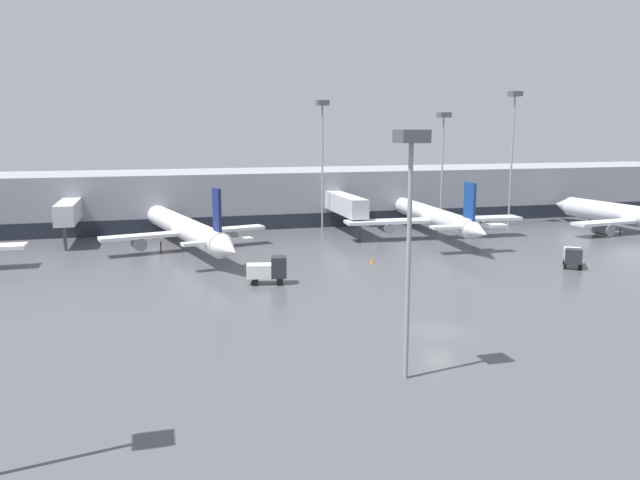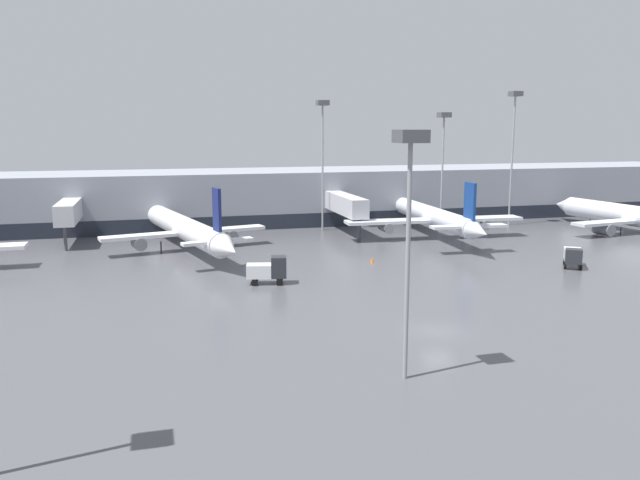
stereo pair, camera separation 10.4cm
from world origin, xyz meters
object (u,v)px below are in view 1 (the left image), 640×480
(service_truck_2, at_px, (573,255))
(apron_light_mast_5, at_px, (514,123))
(parked_jet_2, at_px, (185,229))
(service_truck_1, at_px, (269,269))
(apron_light_mast_2, at_px, (443,138))
(parked_jet_0, at_px, (636,217))
(traffic_cone_1, at_px, (372,260))
(apron_light_mast_0, at_px, (410,182))
(apron_light_mast_1, at_px, (322,130))
(parked_jet_3, at_px, (435,217))

(service_truck_2, xyz_separation_m, apron_light_mast_5, (10.59, 30.92, 15.55))
(parked_jet_2, distance_m, service_truck_1, 22.37)
(service_truck_1, bearing_deg, apron_light_mast_2, 52.97)
(parked_jet_0, height_order, traffic_cone_1, parked_jet_0)
(apron_light_mast_0, height_order, apron_light_mast_2, apron_light_mast_2)
(apron_light_mast_1, bearing_deg, traffic_cone_1, -91.42)
(parked_jet_3, distance_m, apron_light_mast_1, 22.27)
(parked_jet_2, bearing_deg, apron_light_mast_1, -76.10)
(parked_jet_0, height_order, apron_light_mast_5, apron_light_mast_5)
(apron_light_mast_0, relative_size, apron_light_mast_5, 0.73)
(service_truck_2, bearing_deg, apron_light_mast_2, -142.52)
(traffic_cone_1, bearing_deg, apron_light_mast_0, -106.31)
(traffic_cone_1, distance_m, apron_light_mast_0, 37.73)
(apron_light_mast_2, distance_m, apron_light_mast_5, 12.81)
(service_truck_2, relative_size, traffic_cone_1, 6.92)
(parked_jet_0, bearing_deg, parked_jet_2, 79.17)
(service_truck_1, bearing_deg, parked_jet_2, 121.21)
(apron_light_mast_5, bearing_deg, service_truck_1, -147.58)
(apron_light_mast_2, height_order, apron_light_mast_5, apron_light_mast_5)
(parked_jet_2, xyz_separation_m, apron_light_mast_5, (53.88, 8.47, 14.05))
(apron_light_mast_1, relative_size, apron_light_mast_2, 1.10)
(parked_jet_2, distance_m, service_truck_2, 48.80)
(parked_jet_2, distance_m, traffic_cone_1, 25.70)
(traffic_cone_1, distance_m, apron_light_mast_2, 33.19)
(parked_jet_3, height_order, apron_light_mast_5, apron_light_mast_5)
(parked_jet_2, xyz_separation_m, apron_light_mast_0, (11.44, -48.11, 9.92))
(apron_light_mast_5, bearing_deg, parked_jet_3, -153.10)
(traffic_cone_1, height_order, apron_light_mast_0, apron_light_mast_0)
(parked_jet_3, xyz_separation_m, apron_light_mast_5, (17.90, 9.08, 13.74))
(parked_jet_2, relative_size, service_truck_2, 8.46)
(apron_light_mast_2, bearing_deg, parked_jet_0, -25.26)
(service_truck_2, height_order, apron_light_mast_2, apron_light_mast_2)
(parked_jet_3, bearing_deg, apron_light_mast_1, 52.25)
(service_truck_1, height_order, apron_light_mast_2, apron_light_mast_2)
(apron_light_mast_1, distance_m, apron_light_mast_2, 19.49)
(parked_jet_3, bearing_deg, parked_jet_2, 91.90)
(parked_jet_3, xyz_separation_m, apron_light_mast_1, (-13.93, 11.95, 12.63))
(apron_light_mast_5, bearing_deg, apron_light_mast_1, 174.85)
(traffic_cone_1, relative_size, apron_light_mast_5, 0.03)
(service_truck_2, bearing_deg, apron_light_mast_1, -114.07)
(service_truck_2, height_order, apron_light_mast_0, apron_light_mast_0)
(service_truck_1, bearing_deg, apron_light_mast_5, 44.35)
(parked_jet_2, distance_m, apron_light_mast_5, 56.32)
(service_truck_1, distance_m, apron_light_mast_2, 46.84)
(parked_jet_0, bearing_deg, apron_light_mast_0, 120.40)
(parked_jet_0, bearing_deg, apron_light_mast_1, 64.10)
(parked_jet_0, xyz_separation_m, service_truck_1, (-60.90, -16.80, -1.04))
(apron_light_mast_1, bearing_deg, parked_jet_3, -40.63)
(parked_jet_2, distance_m, apron_light_mast_2, 43.75)
(apron_light_mast_2, bearing_deg, service_truck_1, -138.97)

